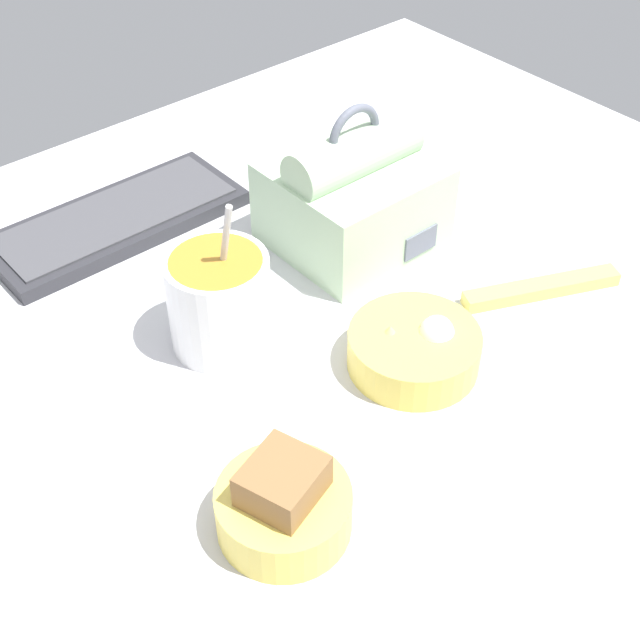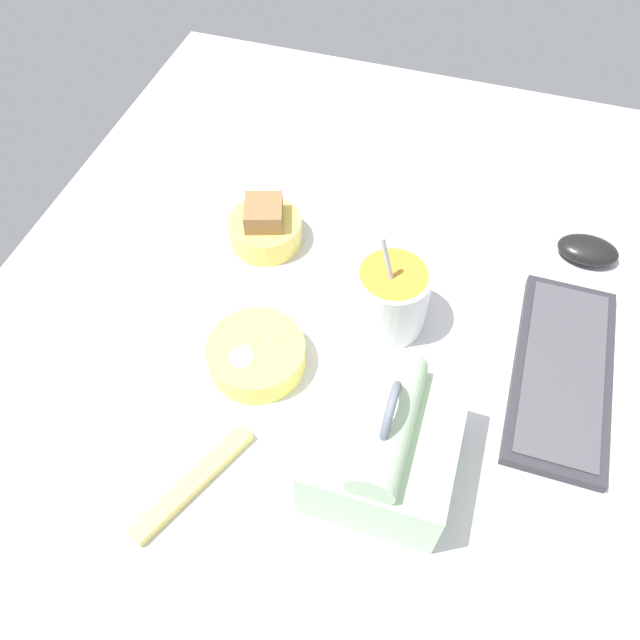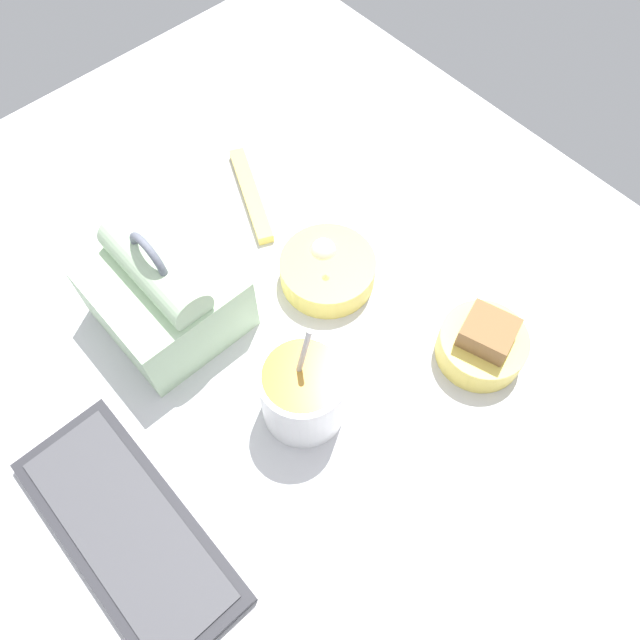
% 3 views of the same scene
% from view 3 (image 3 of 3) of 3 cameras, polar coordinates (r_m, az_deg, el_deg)
% --- Properties ---
extents(desk_surface, '(1.40, 1.10, 0.02)m').
position_cam_3_polar(desk_surface, '(0.87, -0.21, -3.41)').
color(desk_surface, silver).
rests_on(desk_surface, ground).
extents(keyboard, '(0.32, 0.13, 0.02)m').
position_cam_3_polar(keyboard, '(0.81, -17.07, -17.86)').
color(keyboard, '#2D2D33').
rests_on(keyboard, desk_surface).
extents(lunch_bag, '(0.18, 0.17, 0.18)m').
position_cam_3_polar(lunch_bag, '(0.86, -14.03, 2.39)').
color(lunch_bag, '#B7D6AD').
rests_on(lunch_bag, desk_surface).
extents(soup_cup, '(0.11, 0.11, 0.18)m').
position_cam_3_polar(soup_cup, '(0.77, -1.55, -6.60)').
color(soup_cup, white).
rests_on(soup_cup, desk_surface).
extents(bento_bowl_sandwich, '(0.12, 0.12, 0.08)m').
position_cam_3_polar(bento_bowl_sandwich, '(0.86, 14.64, -2.12)').
color(bento_bowl_sandwich, '#EFD65B').
rests_on(bento_bowl_sandwich, desk_surface).
extents(bento_bowl_snacks, '(0.14, 0.14, 0.06)m').
position_cam_3_polar(bento_bowl_snacks, '(0.90, 0.68, 4.60)').
color(bento_bowl_snacks, '#EFD65B').
rests_on(bento_bowl_snacks, desk_surface).
extents(chopstick_case, '(0.18, 0.10, 0.02)m').
position_cam_3_polar(chopstick_case, '(1.01, -6.33, 11.33)').
color(chopstick_case, '#EFD666').
rests_on(chopstick_case, desk_surface).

